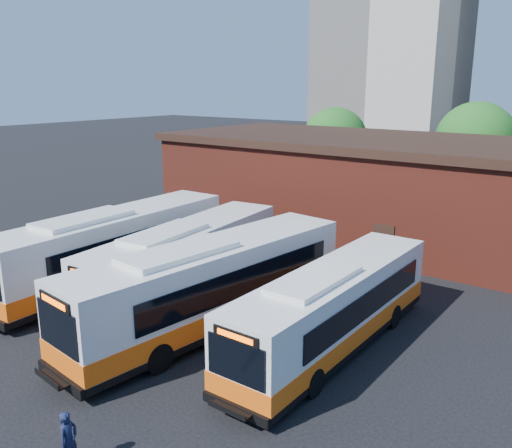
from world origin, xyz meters
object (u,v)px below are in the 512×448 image
Objects in this scene: bus_west at (113,250)px; transit_worker at (69,440)px; bus_mideast at (212,289)px; bus_midwest at (186,262)px; bus_east at (333,311)px.

bus_west is 8.59× the size of transit_worker.
bus_midwest is at bearing 155.01° from bus_mideast.
bus_west is at bearing 30.06° from transit_worker.
bus_midwest reaches higher than transit_worker.
bus_west is 1.15× the size of bus_east.
bus_mideast reaches higher than bus_midwest.
bus_mideast reaches higher than transit_worker.
transit_worker is (-2.25, -9.97, -0.69)m from bus_east.
bus_mideast is 9.00m from transit_worker.
bus_east is at bearing 22.45° from bus_mideast.
bus_west is 13.84m from transit_worker.
transit_worker is (5.97, -10.65, -0.77)m from bus_midwest.
bus_west reaches higher than bus_east.
bus_midwest is (3.98, 1.08, -0.13)m from bus_west.
transit_worker is at bearing -67.01° from bus_midwest.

